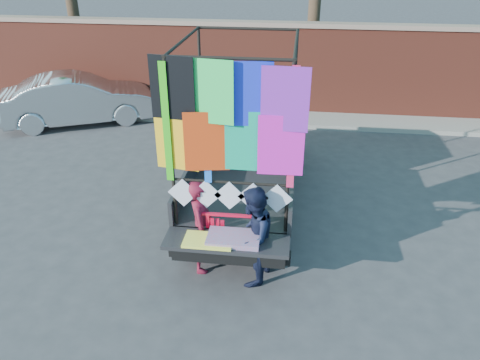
# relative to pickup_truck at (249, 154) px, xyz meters

# --- Properties ---
(ground) EXTENTS (90.00, 90.00, 0.00)m
(ground) POSITION_rel_pickup_truck_xyz_m (0.23, -1.99, -0.85)
(ground) COLOR #38383A
(ground) RESTS_ON ground
(brick_wall) EXTENTS (30.00, 0.45, 2.61)m
(brick_wall) POSITION_rel_pickup_truck_xyz_m (0.23, 5.01, 0.47)
(brick_wall) COLOR brown
(brick_wall) RESTS_ON ground
(curb) EXTENTS (30.00, 1.20, 0.12)m
(curb) POSITION_rel_pickup_truck_xyz_m (0.23, 4.31, -0.79)
(curb) COLOR gray
(curb) RESTS_ON ground
(pickup_truck) EXTENTS (2.14, 5.37, 3.38)m
(pickup_truck) POSITION_rel_pickup_truck_xyz_m (0.00, 0.00, 0.00)
(pickup_truck) COLOR black
(pickup_truck) RESTS_ON ground
(sedan) EXTENTS (4.36, 3.02, 1.36)m
(sedan) POSITION_rel_pickup_truck_xyz_m (-5.14, 3.42, -0.17)
(sedan) COLOR silver
(sedan) RESTS_ON ground
(woman) EXTENTS (0.44, 0.61, 1.55)m
(woman) POSITION_rel_pickup_truck_xyz_m (-0.46, -2.57, -0.08)
(woman) COLOR maroon
(woman) RESTS_ON ground
(man) EXTENTS (0.77, 0.90, 1.59)m
(man) POSITION_rel_pickup_truck_xyz_m (0.36, -2.79, -0.06)
(man) COLOR #141A34
(man) RESTS_ON ground
(streamer_bundle) EXTENTS (0.88, 0.06, 0.61)m
(streamer_bundle) POSITION_rel_pickup_truck_xyz_m (-0.15, -2.69, 0.04)
(streamer_bundle) COLOR red
(streamer_bundle) RESTS_ON ground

